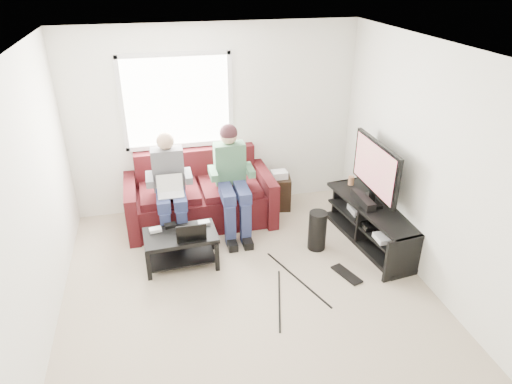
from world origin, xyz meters
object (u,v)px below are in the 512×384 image
sofa (200,198)px  tv (375,169)px  coffee_table (181,242)px  end_table (279,191)px  subwoofer (317,231)px  tv_stand (372,226)px

sofa → tv: bearing=-25.2°
coffee_table → end_table: size_ratio=1.48×
tv → sofa: bearing=154.8°
tv → end_table: tv is taller
coffee_table → subwoofer: size_ratio=1.69×
sofa → tv: tv is taller
sofa → subwoofer: size_ratio=3.90×
coffee_table → tv: tv is taller
tv_stand → sofa: bearing=152.6°
end_table → subwoofer: bearing=-80.9°
subwoofer → end_table: (-0.18, 1.14, 0.01)m
sofa → tv_stand: sofa is taller
tv_stand → subwoofer: bearing=178.3°
sofa → coffee_table: sofa is taller
tv_stand → tv: tv is taller
tv_stand → end_table: size_ratio=2.84×
coffee_table → tv: size_ratio=0.79×
tv_stand → end_table: 1.49m
sofa → coffee_table: size_ratio=2.30×
sofa → tv_stand: size_ratio=1.20×
subwoofer → sofa: bearing=141.8°
sofa → end_table: sofa is taller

